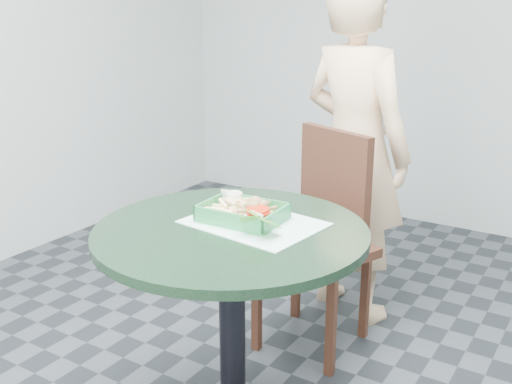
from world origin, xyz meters
The scene contains 10 objects.
wall_back centered at (0.00, 2.50, 1.40)m, with size 4.00×0.04×2.80m, color silver.
cafe_table centered at (0.00, 0.00, 0.58)m, with size 0.86×0.86×0.75m.
dining_chair centered at (-0.05, 0.76, 0.53)m, with size 0.41×0.41×0.93m.
diner_person centered at (-0.05, 1.07, 0.84)m, with size 0.61×0.40×1.68m, color beige.
placemat centered at (0.04, 0.07, 0.75)m, with size 0.41×0.31×0.00m, color #BCEFE1.
food_basket centered at (0.00, 0.07, 0.77)m, with size 0.26×0.19×0.05m.
crab_sandwich centered at (0.04, 0.08, 0.80)m, with size 0.11×0.11×0.07m.
fries_pile centered at (-0.07, 0.10, 0.79)m, with size 0.12×0.13×0.05m, color #FFD996, non-canonical shape.
sauce_ramekin centered at (-0.08, 0.15, 0.80)m, with size 0.05×0.05×0.03m.
garnish_cup centered at (0.08, 0.02, 0.79)m, with size 0.13×0.13×0.05m.
Camera 1 is at (1.00, -1.43, 1.43)m, focal length 42.00 mm.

